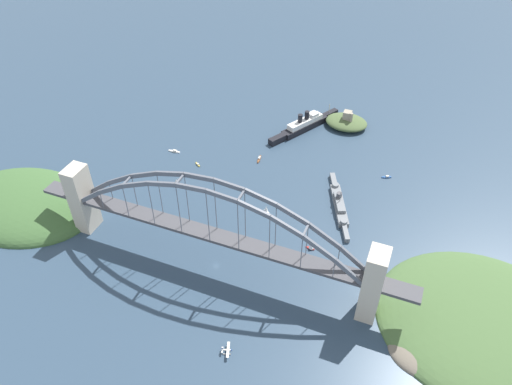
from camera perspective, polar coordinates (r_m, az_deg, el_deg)
ground_plane at (r=366.98m, az=-4.68°, el=-8.46°), size 1400.00×1400.00×0.00m
harbor_arch_bridge at (r=343.42m, az=-4.97°, el=-4.92°), size 284.65×17.60×78.58m
headland_west_shore at (r=456.36m, az=-25.64°, el=-1.47°), size 129.40×94.04×27.63m
headland_east_shore at (r=364.95m, az=24.96°, el=-14.09°), size 145.53×129.02×20.87m
ocean_liner at (r=505.00m, az=5.68°, el=7.89°), size 50.10×84.70×19.89m
naval_cruiser at (r=415.21m, az=9.67°, el=-1.31°), size 36.54×77.91×17.01m
fort_island_mid_harbor at (r=516.17m, az=10.50°, el=8.10°), size 42.74×34.19×18.23m
seaplane_taxiing_near_bridge at (r=322.11m, az=-3.39°, el=-17.92°), size 7.35×11.11×4.67m
small_boat_0 at (r=456.07m, az=15.00°, el=1.76°), size 8.45×4.80×2.11m
small_boat_1 at (r=458.60m, az=-6.80°, el=3.27°), size 6.69×5.16×1.84m
small_boat_2 at (r=404.68m, az=1.18°, el=-1.93°), size 5.85×4.48×6.30m
small_boat_3 at (r=462.09m, az=0.38°, el=3.95°), size 3.17×11.66×2.44m
small_boat_4 at (r=436.00m, az=-9.26°, el=1.21°), size 6.81×6.61×7.83m
small_boat_5 at (r=478.65m, az=-9.49°, el=4.78°), size 11.82×2.74×2.34m
small_boat_6 at (r=376.91m, az=6.45°, el=-6.22°), size 7.21×4.34×6.67m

